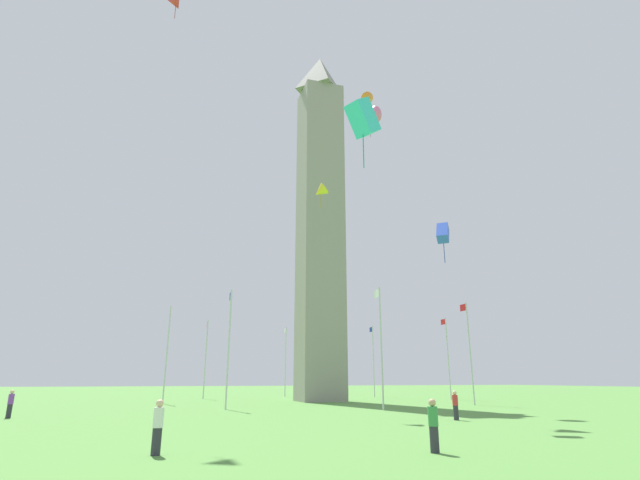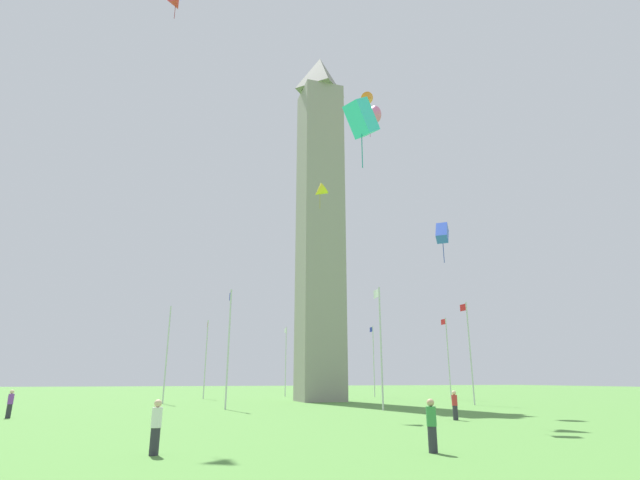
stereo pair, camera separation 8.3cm
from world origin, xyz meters
name	(u,v)px [view 2 (the right image)]	position (x,y,z in m)	size (l,w,h in m)	color
ground_plane	(320,401)	(0.00, 0.00, 0.00)	(260.00, 260.00, 0.00)	#548C3D
obelisk_monument	(320,212)	(0.00, 0.00, 21.32)	(4.69, 4.69, 42.63)	gray
flagpole_n	(286,358)	(16.01, 0.00, 5.12)	(1.12, 0.14, 9.45)	silver
flagpole_ne	(206,355)	(11.34, 11.29, 5.12)	(1.12, 0.14, 9.45)	silver
flagpole_e	(167,349)	(0.05, 15.96, 5.12)	(1.12, 0.14, 9.45)	silver
flagpole_se	(229,342)	(-11.23, 11.29, 5.12)	(1.12, 0.14, 9.45)	silver
flagpole_s	(381,341)	(-15.91, 0.00, 5.12)	(1.12, 0.14, 9.45)	silver
flagpole_sw	(470,348)	(-11.23, -11.29, 5.12)	(1.12, 0.14, 9.45)	silver
flagpole_w	(448,354)	(0.05, -15.96, 5.12)	(1.12, 0.14, 9.45)	silver
flagpole_nw	(373,358)	(11.34, -11.29, 5.12)	(1.12, 0.14, 9.45)	silver
person_green_shirt	(432,426)	(-36.47, 7.68, 0.82)	(0.32, 0.32, 1.64)	#2D2D38
person_white_shirt	(156,427)	(-34.31, 16.17, 0.81)	(0.32, 0.32, 1.64)	#2D2D38
person_purple_shirt	(10,404)	(-16.08, 24.87, 0.81)	(0.32, 0.32, 1.64)	#2D2D38
person_red_shirt	(455,405)	(-25.58, -0.13, 0.81)	(0.32, 0.32, 1.63)	#2D2D38
kite_cyan_box	(361,118)	(-34.89, 9.18, 12.61)	(1.33, 1.64, 3.06)	#33C6D1
kite_yellow_delta	(320,192)	(-17.69, 5.57, 16.44)	(1.46, 1.62, 2.09)	yellow
kite_orange_delta	(368,99)	(-9.21, -2.61, 31.53)	(1.93, 1.53, 2.83)	orange
kite_blue_box	(442,233)	(-27.95, 1.36, 10.40)	(1.30, 1.22, 2.42)	blue
kite_red_delta	(176,4)	(-17.13, 17.68, 31.58)	(1.60, 1.52, 2.12)	red
kite_pink_delta	(370,115)	(-18.26, 1.36, 23.65)	(1.93, 2.13, 2.97)	pink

